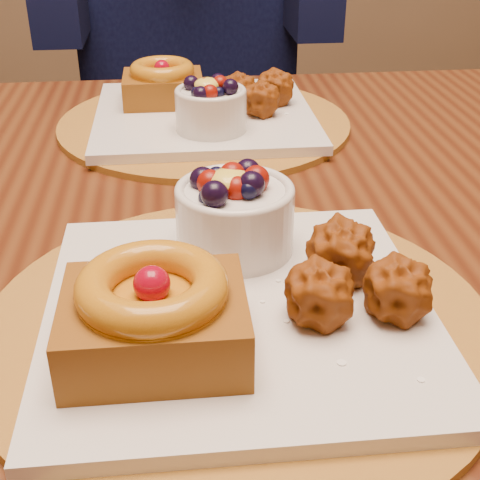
% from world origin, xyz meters
% --- Properties ---
extents(dining_table, '(1.60, 0.90, 0.76)m').
position_xyz_m(dining_table, '(0.02, -0.12, 0.68)').
color(dining_table, '#3E190B').
rests_on(dining_table, ground).
extents(place_setting_near, '(0.38, 0.38, 0.09)m').
position_xyz_m(place_setting_near, '(0.01, -0.34, 0.78)').
color(place_setting_near, brown).
rests_on(place_setting_near, dining_table).
extents(place_setting_far, '(0.38, 0.38, 0.08)m').
position_xyz_m(place_setting_far, '(0.01, 0.09, 0.78)').
color(place_setting_far, brown).
rests_on(place_setting_far, dining_table).
extents(chair_far, '(0.53, 0.53, 0.83)m').
position_xyz_m(chair_far, '(0.05, 0.72, 0.46)').
color(chair_far, black).
rests_on(chair_far, ground).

